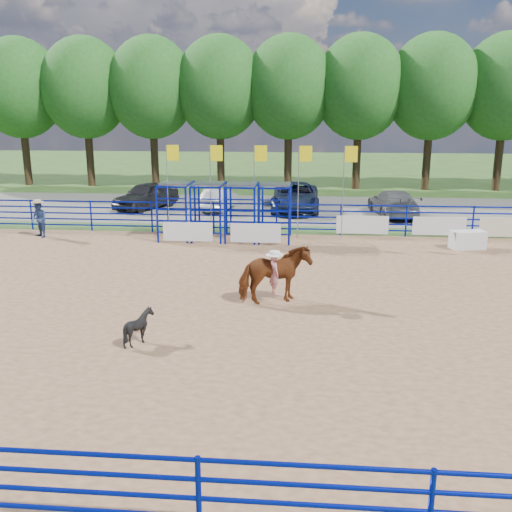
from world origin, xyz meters
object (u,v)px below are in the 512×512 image
at_px(spectator_cowboy, 39,219).
at_px(car_d, 393,203).
at_px(calf, 139,327).
at_px(car_c, 295,197).
at_px(car_b, 219,199).
at_px(horse_and_rider, 274,274).
at_px(announcer_table, 468,240).
at_px(car_a, 146,195).

relative_size(spectator_cowboy, car_d, 0.35).
bearing_deg(calf, car_c, -27.40).
bearing_deg(car_b, horse_and_rider, 112.53).
relative_size(spectator_cowboy, car_c, 0.30).
distance_m(announcer_table, spectator_cowboy, 19.09).
xyz_separation_m(horse_and_rider, car_c, (0.31, 16.28, -0.15)).
height_order(announcer_table, calf, calf).
height_order(calf, car_c, car_c).
bearing_deg(horse_and_rider, car_b, 104.45).
bearing_deg(car_c, car_d, -12.32).
relative_size(horse_and_rider, calf, 2.61).
height_order(spectator_cowboy, car_a, spectator_cowboy).
height_order(announcer_table, car_a, car_a).
bearing_deg(car_b, spectator_cowboy, 56.08).
distance_m(car_b, car_d, 9.92).
bearing_deg(spectator_cowboy, car_b, 47.99).
height_order(calf, spectator_cowboy, spectator_cowboy).
bearing_deg(car_a, spectator_cowboy, -84.41).
xyz_separation_m(car_c, car_d, (5.42, -1.16, -0.09)).
xyz_separation_m(car_a, car_b, (4.36, -0.12, -0.15)).
xyz_separation_m(spectator_cowboy, car_b, (7.14, 7.93, -0.26)).
bearing_deg(spectator_cowboy, car_c, 35.04).
height_order(announcer_table, horse_and_rider, horse_and_rider).
distance_m(horse_and_rider, car_c, 16.28).
xyz_separation_m(car_a, car_d, (14.24, -1.08, -0.07)).
relative_size(calf, spectator_cowboy, 0.52).
distance_m(spectator_cowboy, car_d, 18.39).
distance_m(car_b, car_c, 4.46).
distance_m(announcer_table, car_a, 18.41).
distance_m(spectator_cowboy, car_b, 10.67).
xyz_separation_m(horse_and_rider, calf, (-3.26, -3.37, -0.49)).
relative_size(announcer_table, car_a, 0.31).
relative_size(horse_and_rider, car_c, 0.41).
xyz_separation_m(car_b, car_d, (9.88, -0.96, 0.08)).
xyz_separation_m(horse_and_rider, spectator_cowboy, (-11.28, 8.15, -0.07)).
bearing_deg(announcer_table, calf, -135.08).
bearing_deg(car_c, horse_and_rider, -91.30).
bearing_deg(car_c, announcer_table, -49.23).
height_order(horse_and_rider, calf, horse_and_rider).
relative_size(horse_and_rider, car_d, 0.48).
bearing_deg(car_a, announcer_table, -3.00).
relative_size(announcer_table, car_d, 0.29).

